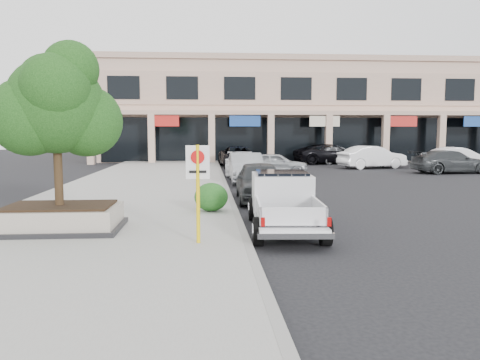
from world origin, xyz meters
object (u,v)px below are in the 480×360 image
object	(u,v)px
planter	(60,218)
pickup_truck	(285,203)
curb_car_a	(260,181)
lot_car_d	(330,154)
lot_car_a	(276,163)
lot_car_f	(458,158)
curb_car_b	(246,168)
lot_car_b	(372,157)
curb_car_c	(241,163)
lot_car_c	(451,162)
no_parking_sign	(198,180)
planter_tree	(63,106)
lot_car_e	(337,155)
curb_car_d	(239,157)

from	to	relation	value
planter	pickup_truck	distance (m)	6.05
curb_car_a	lot_car_d	bearing A→B (deg)	69.58
lot_car_a	lot_car_f	xyz separation A→B (m)	(13.71, 2.74, 0.11)
curb_car_a	pickup_truck	bearing A→B (deg)	-88.21
planter	curb_car_b	size ratio (longest dim) A/B	0.67
lot_car_d	curb_car_b	bearing A→B (deg)	139.87
lot_car_a	lot_car_b	xyz separation A→B (m)	(7.84, 4.15, 0.14)
lot_car_f	curb_car_c	bearing A→B (deg)	103.73
planter	pickup_truck	world-z (taller)	pickup_truck
curb_car_a	lot_car_c	bearing A→B (deg)	40.47
planter	lot_car_b	world-z (taller)	lot_car_b
no_parking_sign	lot_car_d	world-z (taller)	no_parking_sign
lot_car_a	planter_tree	bearing A→B (deg)	163.66
lot_car_c	lot_car_d	world-z (taller)	lot_car_d
curb_car_a	lot_car_e	world-z (taller)	curb_car_a
curb_car_a	no_parking_sign	bearing A→B (deg)	-105.56
no_parking_sign	curb_car_d	world-z (taller)	no_parking_sign
curb_car_a	lot_car_b	distance (m)	18.55
planter	curb_car_d	distance (m)	23.96
curb_car_a	curb_car_d	distance (m)	17.25
lot_car_b	curb_car_d	bearing A→B (deg)	65.84
pickup_truck	lot_car_c	distance (m)	21.95
pickup_truck	lot_car_b	world-z (taller)	lot_car_b
curb_car_a	lot_car_f	distance (m)	21.38
curb_car_b	curb_car_d	world-z (taller)	curb_car_d
planter_tree	planter	bearing A→B (deg)	-131.03
curb_car_c	lot_car_b	distance (m)	10.96
planter_tree	curb_car_d	world-z (taller)	planter_tree
pickup_truck	planter	bearing A→B (deg)	-175.45
no_parking_sign	planter_tree	bearing A→B (deg)	152.32
planter_tree	curb_car_d	size ratio (longest dim) A/B	0.70
lot_car_b	lot_car_e	bearing A→B (deg)	0.16
curb_car_d	lot_car_a	bearing A→B (deg)	-75.75
planter	lot_car_a	distance (m)	19.14
pickup_truck	lot_car_a	world-z (taller)	pickup_truck
planter_tree	curb_car_d	distance (m)	23.92
planter_tree	lot_car_f	bearing A→B (deg)	42.01
planter	lot_car_b	size ratio (longest dim) A/B	0.63
planter	curb_car_a	world-z (taller)	curb_car_a
pickup_truck	lot_car_c	xyz separation A→B (m)	(13.94, 16.95, -0.04)
lot_car_d	curb_car_c	bearing A→B (deg)	129.06
lot_car_b	lot_car_c	bearing A→B (deg)	-152.86
pickup_truck	lot_car_f	world-z (taller)	lot_car_f
lot_car_a	lot_car_f	distance (m)	13.98
curb_car_c	lot_car_a	bearing A→B (deg)	3.97
pickup_truck	lot_car_d	size ratio (longest dim) A/B	0.84
lot_car_b	lot_car_a	bearing A→B (deg)	103.80
lot_car_a	lot_car_f	bearing A→B (deg)	-69.20
curb_car_d	lot_car_e	world-z (taller)	curb_car_d
lot_car_b	pickup_truck	bearing A→B (deg)	140.29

